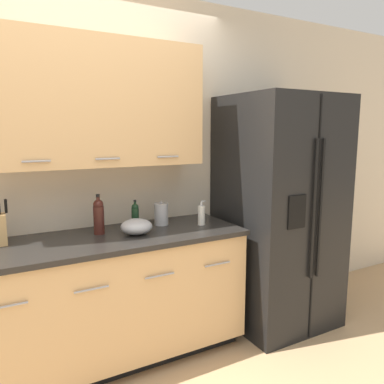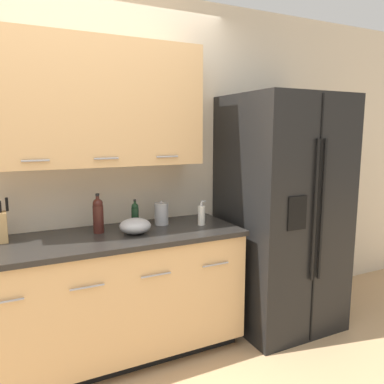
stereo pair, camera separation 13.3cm
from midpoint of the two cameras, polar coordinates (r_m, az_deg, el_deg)
The scene contains 8 objects.
wall_back at distance 2.76m, azimuth -16.38°, elevation 5.11°, with size 10.00×0.39×2.60m.
counter_unit at distance 2.74m, azimuth -10.85°, elevation -15.35°, with size 1.83×0.64×0.90m.
refrigerator at distance 3.15m, azimuth 14.56°, elevation -3.08°, with size 0.83×0.82×1.87m.
wine_bottle at distance 2.63m, azimuth -12.71°, elevation -3.42°, with size 0.07×0.07×0.27m.
soap_dispenser at distance 2.79m, azimuth 2.82°, elevation -3.55°, with size 0.06×0.05×0.18m.
oil_bottle at distance 2.74m, azimuth -7.30°, elevation -3.45°, with size 0.05×0.05×0.21m.
steel_canister at distance 2.81m, azimuth -3.33°, elevation -3.31°, with size 0.11×0.11×0.18m.
mixing_bowl at distance 2.59m, azimuth -7.20°, elevation -5.15°, with size 0.21×0.21×0.11m.
Camera 2 is at (-0.36, -1.58, 1.58)m, focal length 35.00 mm.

